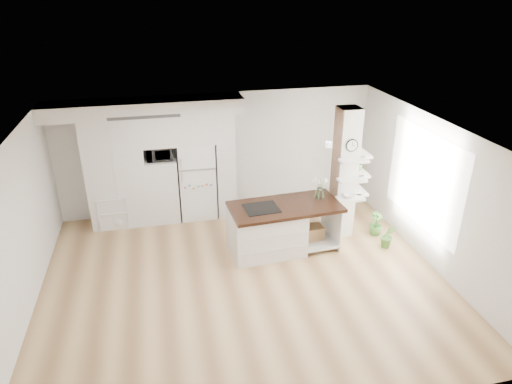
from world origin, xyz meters
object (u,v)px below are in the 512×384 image
refrigerator (197,179)px  bookshelf (115,214)px  kitchen_island (273,228)px  floor_plant_a (388,236)px

refrigerator → bookshelf: size_ratio=2.40×
kitchen_island → floor_plant_a: 2.31m
kitchen_island → bookshelf: kitchen_island is taller
refrigerator → kitchen_island: bearing=-55.6°
kitchen_island → floor_plant_a: (2.26, -0.40, -0.24)m
refrigerator → kitchen_island: size_ratio=0.80×
refrigerator → floor_plant_a: (3.52, -2.24, -0.61)m
refrigerator → bookshelf: (-1.80, -0.18, -0.56)m
bookshelf → floor_plant_a: size_ratio=1.39×
refrigerator → floor_plant_a: 4.22m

